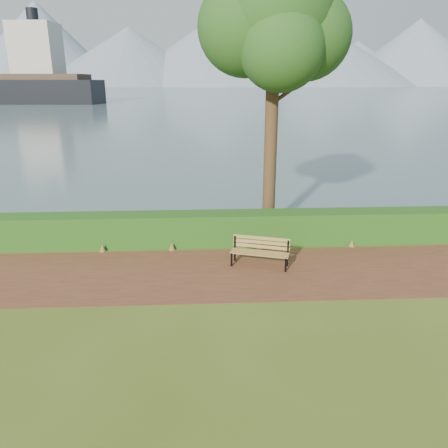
{
  "coord_description": "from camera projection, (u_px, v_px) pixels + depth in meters",
  "views": [
    {
      "loc": [
        -0.18,
        -10.47,
        4.96
      ],
      "look_at": [
        0.45,
        1.2,
        1.1
      ],
      "focal_mm": 35.0,
      "sensor_mm": 36.0,
      "label": 1
    }
  ],
  "objects": [
    {
      "name": "hedge",
      "position": [
        207.0,
        228.0,
        13.8
      ],
      "size": [
        32.0,
        0.85,
        1.0
      ],
      "primitive_type": "cube",
      "color": "#204915",
      "rests_on": "ground"
    },
    {
      "name": "bench",
      "position": [
        260.0,
        250.0,
        12.15
      ],
      "size": [
        1.68,
        0.94,
        0.81
      ],
      "rotation": [
        0.0,
        0.0,
        -0.31
      ],
      "color": "black",
      "rests_on": "ground"
    },
    {
      "name": "mountains",
      "position": [
        189.0,
        53.0,
        387.36
      ],
      "size": [
        585.0,
        190.0,
        70.0
      ],
      "color": "slate",
      "rests_on": "ground"
    },
    {
      "name": "path",
      "position": [
        209.0,
        273.0,
        11.77
      ],
      "size": [
        40.0,
        3.4,
        0.01
      ],
      "primitive_type": "cube",
      "color": "#572C1E",
      "rests_on": "ground"
    },
    {
      "name": "ground",
      "position": [
        209.0,
        278.0,
        11.49
      ],
      "size": [
        140.0,
        140.0,
        0.0
      ],
      "primitive_type": "plane",
      "color": "#435819",
      "rests_on": "ground"
    },
    {
      "name": "water",
      "position": [
        200.0,
        89.0,
        258.02
      ],
      "size": [
        700.0,
        510.0,
        0.0
      ],
      "primitive_type": "cube",
      "color": "#455F6F",
      "rests_on": "ground"
    },
    {
      "name": "tree",
      "position": [
        274.0,
        20.0,
        12.99
      ],
      "size": [
        4.66,
        3.9,
        8.96
      ],
      "rotation": [
        0.0,
        0.0,
        -0.29
      ],
      "color": "#312114",
      "rests_on": "ground"
    }
  ]
}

